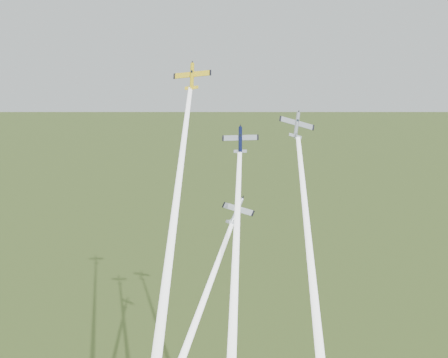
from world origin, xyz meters
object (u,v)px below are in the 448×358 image
(plane_silver_right, at_px, (297,125))
(plane_silver_low, at_px, (237,211))
(plane_yellow, at_px, (192,76))
(plane_navy, at_px, (240,140))

(plane_silver_right, relative_size, plane_silver_low, 1.01)
(plane_yellow, distance_m, plane_navy, 19.00)
(plane_navy, bearing_deg, plane_silver_right, 12.40)
(plane_navy, relative_size, plane_silver_low, 1.00)
(plane_navy, xyz_separation_m, plane_silver_low, (0.21, -3.04, -15.32))
(plane_yellow, bearing_deg, plane_silver_low, -41.06)
(plane_silver_low, bearing_deg, plane_yellow, 164.85)
(plane_navy, bearing_deg, plane_yellow, 146.42)
(plane_yellow, relative_size, plane_silver_low, 1.10)
(plane_silver_right, bearing_deg, plane_navy, -175.08)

